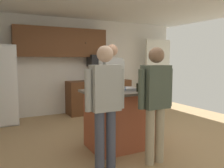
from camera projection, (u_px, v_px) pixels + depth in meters
name	position (u px, v px, depth m)	size (l,w,h in m)	color
floor	(125.00, 143.00, 4.17)	(7.04, 7.04, 0.00)	tan
back_wall	(74.00, 66.00, 6.50)	(6.40, 0.10, 2.60)	white
french_door_window_panel	(158.00, 72.00, 7.36)	(0.90, 0.06, 2.00)	white
cabinet_run_upper	(62.00, 43.00, 6.08)	(2.40, 0.38, 0.75)	brown
cabinet_run_lower	(99.00, 96.00, 6.58)	(1.80, 0.63, 0.90)	brown
microwave_over_range	(98.00, 61.00, 6.50)	(0.56, 0.40, 0.32)	black
kitchen_island	(120.00, 118.00, 3.94)	(1.18, 0.87, 0.97)	#AD5638
person_guest_left	(105.00, 99.00, 3.08)	(0.57, 0.22, 1.66)	#4C5166
person_elder_center	(156.00, 98.00, 3.27)	(0.57, 0.22, 1.65)	tan
person_guest_right	(112.00, 82.00, 4.66)	(0.57, 0.23, 1.78)	#4C5166
glass_stout_tall	(112.00, 85.00, 4.08)	(0.07, 0.07, 0.13)	black
glass_short_whisky	(108.00, 88.00, 3.52)	(0.07, 0.07, 0.16)	black
mug_blue_stoneware	(122.00, 89.00, 3.64)	(0.12, 0.08, 0.10)	#4C6B99
glass_dark_ale	(139.00, 87.00, 3.73)	(0.07, 0.07, 0.13)	black
glass_pilsner	(122.00, 84.00, 4.13)	(0.07, 0.07, 0.14)	black
serving_tray	(121.00, 89.00, 3.87)	(0.44, 0.30, 0.04)	#B7B7BC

